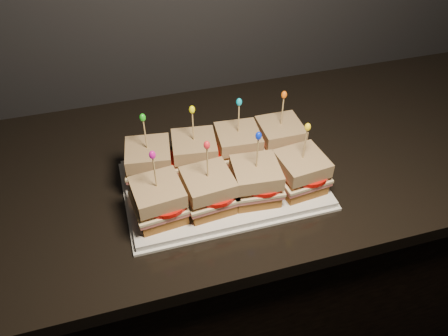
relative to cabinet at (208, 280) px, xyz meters
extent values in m
cube|color=black|center=(0.00, 0.00, 0.00)|extent=(2.47, 0.60, 0.86)
cube|color=black|center=(0.00, 0.00, 0.45)|extent=(2.51, 0.64, 0.03)
cube|color=white|center=(0.02, -0.09, 0.48)|extent=(0.41, 0.25, 0.02)
cube|color=white|center=(0.02, -0.09, 0.47)|extent=(0.42, 0.27, 0.01)
cube|color=brown|center=(-0.12, -0.03, 0.50)|extent=(0.10, 0.10, 0.02)
cube|color=#C85F5A|center=(-0.12, -0.03, 0.51)|extent=(0.11, 0.11, 0.01)
cube|color=beige|center=(-0.12, -0.03, 0.52)|extent=(0.11, 0.11, 0.01)
cylinder|color=red|center=(-0.11, -0.04, 0.53)|extent=(0.09, 0.09, 0.01)
cube|color=brown|center=(-0.12, -0.03, 0.55)|extent=(0.10, 0.10, 0.03)
cylinder|color=tan|center=(-0.12, -0.03, 0.59)|extent=(0.00, 0.00, 0.09)
ellipsoid|color=green|center=(-0.12, -0.03, 0.64)|extent=(0.01, 0.01, 0.02)
cube|color=brown|center=(-0.02, -0.03, 0.50)|extent=(0.10, 0.10, 0.02)
cube|color=#C85F5A|center=(-0.02, -0.03, 0.51)|extent=(0.11, 0.11, 0.01)
cube|color=beige|center=(-0.02, -0.03, 0.52)|extent=(0.11, 0.11, 0.01)
cylinder|color=red|center=(-0.01, -0.04, 0.53)|extent=(0.09, 0.09, 0.01)
cube|color=brown|center=(-0.02, -0.03, 0.55)|extent=(0.10, 0.10, 0.03)
cylinder|color=tan|center=(-0.02, -0.03, 0.59)|extent=(0.00, 0.00, 0.09)
ellipsoid|color=#FEFD04|center=(-0.02, -0.03, 0.64)|extent=(0.01, 0.01, 0.02)
cube|color=brown|center=(0.07, -0.03, 0.50)|extent=(0.10, 0.10, 0.02)
cube|color=#C85F5A|center=(0.07, -0.03, 0.51)|extent=(0.10, 0.10, 0.01)
cube|color=beige|center=(0.07, -0.03, 0.52)|extent=(0.11, 0.10, 0.01)
cylinder|color=red|center=(0.09, -0.04, 0.53)|extent=(0.09, 0.09, 0.01)
cube|color=brown|center=(0.07, -0.03, 0.55)|extent=(0.10, 0.10, 0.03)
cylinder|color=tan|center=(0.07, -0.03, 0.59)|extent=(0.00, 0.00, 0.09)
ellipsoid|color=#05A4C2|center=(0.07, -0.03, 0.64)|extent=(0.01, 0.01, 0.02)
cube|color=brown|center=(0.17, -0.03, 0.50)|extent=(0.09, 0.09, 0.02)
cube|color=#C85F5A|center=(0.17, -0.03, 0.51)|extent=(0.10, 0.09, 0.01)
cube|color=beige|center=(0.17, -0.03, 0.52)|extent=(0.10, 0.10, 0.01)
cylinder|color=red|center=(0.18, -0.04, 0.53)|extent=(0.09, 0.09, 0.01)
cube|color=brown|center=(0.17, -0.03, 0.55)|extent=(0.09, 0.09, 0.03)
cylinder|color=tan|center=(0.17, -0.03, 0.59)|extent=(0.00, 0.00, 0.09)
ellipsoid|color=#EC5F0E|center=(0.17, -0.03, 0.64)|extent=(0.01, 0.01, 0.02)
cube|color=brown|center=(-0.12, -0.15, 0.50)|extent=(0.10, 0.10, 0.02)
cube|color=#C85F5A|center=(-0.12, -0.15, 0.51)|extent=(0.11, 0.10, 0.01)
cube|color=beige|center=(-0.12, -0.15, 0.52)|extent=(0.11, 0.11, 0.01)
cylinder|color=red|center=(-0.11, -0.15, 0.53)|extent=(0.09, 0.09, 0.01)
cube|color=brown|center=(-0.12, -0.15, 0.55)|extent=(0.10, 0.10, 0.03)
cylinder|color=tan|center=(-0.12, -0.15, 0.59)|extent=(0.00, 0.00, 0.09)
ellipsoid|color=#C3128B|center=(-0.12, -0.15, 0.64)|extent=(0.01, 0.01, 0.02)
cube|color=brown|center=(-0.02, -0.15, 0.50)|extent=(0.10, 0.10, 0.02)
cube|color=#C85F5A|center=(-0.02, -0.15, 0.51)|extent=(0.11, 0.10, 0.01)
cube|color=beige|center=(-0.02, -0.15, 0.52)|extent=(0.11, 0.10, 0.01)
cylinder|color=red|center=(-0.01, -0.15, 0.53)|extent=(0.09, 0.09, 0.01)
cube|color=brown|center=(-0.02, -0.15, 0.55)|extent=(0.10, 0.10, 0.03)
cylinder|color=tan|center=(-0.02, -0.15, 0.59)|extent=(0.00, 0.00, 0.09)
ellipsoid|color=red|center=(-0.02, -0.15, 0.64)|extent=(0.01, 0.01, 0.02)
cube|color=brown|center=(0.07, -0.15, 0.50)|extent=(0.10, 0.10, 0.02)
cube|color=#C85F5A|center=(0.07, -0.15, 0.51)|extent=(0.11, 0.10, 0.01)
cube|color=beige|center=(0.07, -0.15, 0.52)|extent=(0.11, 0.10, 0.01)
cylinder|color=red|center=(0.09, -0.15, 0.53)|extent=(0.09, 0.09, 0.01)
cube|color=brown|center=(0.07, -0.15, 0.55)|extent=(0.10, 0.10, 0.03)
cylinder|color=tan|center=(0.07, -0.15, 0.59)|extent=(0.00, 0.00, 0.09)
ellipsoid|color=#0826D8|center=(0.07, -0.15, 0.64)|extent=(0.01, 0.01, 0.02)
cube|color=brown|center=(0.17, -0.15, 0.50)|extent=(0.10, 0.10, 0.02)
cube|color=#C85F5A|center=(0.17, -0.15, 0.51)|extent=(0.11, 0.10, 0.01)
cube|color=beige|center=(0.17, -0.15, 0.52)|extent=(0.11, 0.11, 0.01)
cylinder|color=red|center=(0.18, -0.15, 0.53)|extent=(0.09, 0.09, 0.01)
cube|color=brown|center=(0.17, -0.15, 0.55)|extent=(0.10, 0.10, 0.03)
cylinder|color=tan|center=(0.17, -0.15, 0.59)|extent=(0.00, 0.00, 0.09)
ellipsoid|color=yellow|center=(0.17, -0.15, 0.64)|extent=(0.01, 0.01, 0.02)
camera|label=1|loc=(-0.16, -0.74, 1.12)|focal=35.00mm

